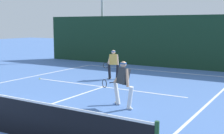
% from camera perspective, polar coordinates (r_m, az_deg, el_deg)
% --- Properties ---
extents(court_line_baseline_far, '(9.62, 0.10, 0.01)m').
position_cam_1_polar(court_line_baseline_far, '(18.59, 7.74, -0.69)').
color(court_line_baseline_far, white).
rests_on(court_line_baseline_far, ground_plane).
extents(court_line_service, '(7.84, 0.10, 0.01)m').
position_cam_1_polar(court_line_service, '(13.73, -1.64, -3.78)').
color(court_line_service, white).
rests_on(court_line_service, ground_plane).
extents(court_line_centre, '(0.10, 6.40, 0.01)m').
position_cam_1_polar(court_line_centre, '(11.36, -10.06, -6.47)').
color(court_line_centre, white).
rests_on(court_line_centre, ground_plane).
extents(player_near, '(1.17, 0.83, 1.60)m').
position_cam_1_polar(player_near, '(10.31, 2.09, -2.87)').
color(player_near, silver).
rests_on(player_near, ground_plane).
extents(player_far, '(0.68, 0.90, 1.52)m').
position_cam_1_polar(player_far, '(15.45, 0.23, 0.68)').
color(player_far, black).
rests_on(player_far, ground_plane).
extents(tennis_ball, '(0.07, 0.07, 0.07)m').
position_cam_1_polar(tennis_ball, '(16.03, -13.60, -2.16)').
color(tennis_ball, '#D1E033').
rests_on(tennis_ball, ground_plane).
extents(back_fence_windscreen, '(19.16, 0.12, 3.41)m').
position_cam_1_polar(back_fence_windscreen, '(20.06, 9.89, 4.81)').
color(back_fence_windscreen, '#173622').
rests_on(back_fence_windscreen, ground_plane).
extents(light_pole, '(0.55, 0.44, 6.61)m').
position_cam_1_polar(light_pole, '(23.88, -1.88, 11.24)').
color(light_pole, '#9EA39E').
rests_on(light_pole, ground_plane).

